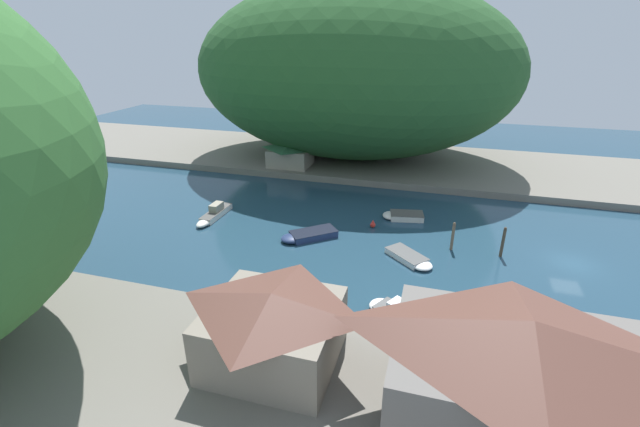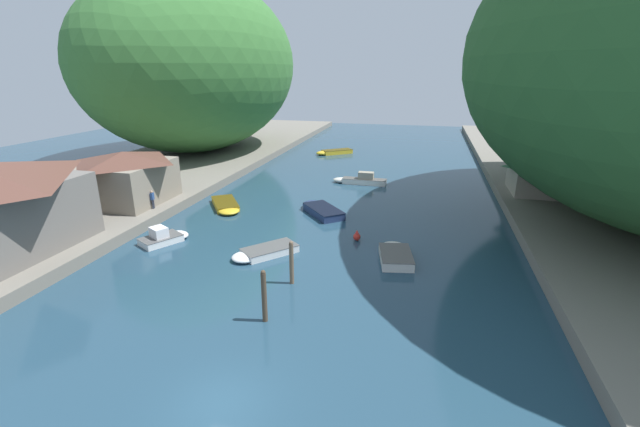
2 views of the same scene
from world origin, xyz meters
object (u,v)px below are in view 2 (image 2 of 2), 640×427
object	(u,v)px
boat_small_dinghy	(226,206)
boat_red_skiff	(333,152)
boat_navy_launch	(320,209)
boathouse_shed	(126,176)
right_bank_cottage	(536,174)
boat_white_cruiser	(395,254)
boat_mid_channel	(359,180)
channel_buoy_near	(357,236)
boat_cabin_cruiser	(165,237)
person_on_quay	(152,198)
boat_open_rowboat	(262,252)

from	to	relation	value
boat_small_dinghy	boat_red_skiff	distance (m)	30.45
boat_navy_launch	boat_red_skiff	world-z (taller)	boat_navy_launch
boathouse_shed	right_bank_cottage	distance (m)	40.66
boat_white_cruiser	boat_small_dinghy	bearing A→B (deg)	144.81
boat_navy_launch	boat_white_cruiser	bearing A→B (deg)	-88.21
boat_mid_channel	channel_buoy_near	xyz separation A→B (m)	(2.58, -17.71, -0.10)
boat_cabin_cruiser	right_bank_cottage	bearing A→B (deg)	61.72
boat_cabin_cruiser	person_on_quay	world-z (taller)	person_on_quay
right_bank_cottage	channel_buoy_near	bearing A→B (deg)	-136.47
boat_mid_channel	boat_red_skiff	distance (m)	18.90
boat_white_cruiser	person_on_quay	world-z (taller)	person_on_quay
boat_navy_launch	boat_small_dinghy	world-z (taller)	boat_navy_launch
boat_red_skiff	channel_buoy_near	size ratio (longest dim) A/B	6.63
boat_small_dinghy	boat_white_cruiser	world-z (taller)	boat_white_cruiser
right_bank_cottage	boat_navy_launch	world-z (taller)	right_bank_cottage
boat_navy_launch	boat_cabin_cruiser	world-z (taller)	boat_cabin_cruiser
boat_navy_launch	boat_red_skiff	distance (m)	29.69
boathouse_shed	person_on_quay	xyz separation A→B (m)	(3.60, -1.38, -1.50)
right_bank_cottage	boat_navy_launch	distance (m)	22.60
boat_navy_launch	channel_buoy_near	bearing A→B (deg)	-92.86
boat_open_rowboat	channel_buoy_near	bearing A→B (deg)	-101.84
boathouse_shed	channel_buoy_near	distance (m)	22.87
right_bank_cottage	channel_buoy_near	xyz separation A→B (m)	(-16.00, -15.20, -2.46)
boat_navy_launch	boat_red_skiff	bearing A→B (deg)	60.23
boat_red_skiff	person_on_quay	distance (m)	35.62
boat_white_cruiser	boat_cabin_cruiser	distance (m)	17.98
boat_navy_launch	person_on_quay	bearing A→B (deg)	159.73
boathouse_shed	boat_small_dinghy	distance (m)	9.70
boat_open_rowboat	boat_navy_launch	bearing A→B (deg)	-57.73
right_bank_cottage	boat_red_skiff	xyz separation A→B (m)	(-25.61, 20.05, -2.47)
boat_navy_launch	boat_small_dinghy	xyz separation A→B (m)	(-9.30, -0.91, -0.08)
boat_open_rowboat	boat_red_skiff	bearing A→B (deg)	-43.56
boat_white_cruiser	person_on_quay	size ratio (longest dim) A/B	2.85
right_bank_cottage	boat_small_dinghy	world-z (taller)	right_bank_cottage
boat_small_dinghy	right_bank_cottage	bearing A→B (deg)	164.34
right_bank_cottage	channel_buoy_near	size ratio (longest dim) A/B	7.26
person_on_quay	boathouse_shed	bearing A→B (deg)	61.58
boat_red_skiff	person_on_quay	bearing A→B (deg)	127.30
boat_small_dinghy	person_on_quay	distance (m)	6.83
boat_cabin_cruiser	boat_mid_channel	bearing A→B (deg)	90.52
boat_mid_channel	boat_white_cruiser	xyz separation A→B (m)	(5.81, -20.44, -0.11)
boat_mid_channel	person_on_quay	distance (m)	23.50
boathouse_shed	boat_red_skiff	world-z (taller)	boathouse_shed
boat_small_dinghy	boat_white_cruiser	bearing A→B (deg)	120.91
boat_small_dinghy	boat_cabin_cruiser	bearing A→B (deg)	49.77
person_on_quay	boat_cabin_cruiser	bearing A→B (deg)	-146.41
boat_small_dinghy	boat_white_cruiser	distance (m)	18.73
person_on_quay	boat_red_skiff	bearing A→B (deg)	-22.59
boat_mid_channel	boathouse_shed	bearing A→B (deg)	128.45
boathouse_shed	boat_mid_channel	size ratio (longest dim) A/B	1.26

